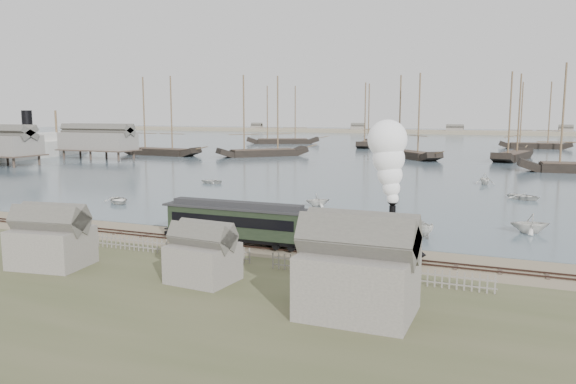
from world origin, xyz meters
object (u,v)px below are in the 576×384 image
at_px(beached_dinghy, 280,239).
at_px(steamship, 28,134).
at_px(locomotive, 382,198).
at_px(passenger_coach, 237,221).

height_order(beached_dinghy, steamship, steamship).
relative_size(beached_dinghy, steamship, 0.07).
relative_size(locomotive, steamship, 0.20).
height_order(passenger_coach, beached_dinghy, passenger_coach).
height_order(passenger_coach, steamship, steamship).
bearing_deg(steamship, passenger_coach, -132.87).
relative_size(passenger_coach, beached_dinghy, 3.49).
relative_size(locomotive, passenger_coach, 0.78).
bearing_deg(locomotive, passenger_coach, 180.00).
distance_m(locomotive, beached_dinghy, 10.20).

